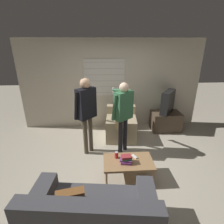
{
  "coord_description": "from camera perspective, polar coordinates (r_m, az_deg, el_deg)",
  "views": [
    {
      "loc": [
        -0.3,
        -2.98,
        2.4
      ],
      "look_at": [
        -0.08,
        0.57,
        1.0
      ],
      "focal_mm": 28.0,
      "sensor_mm": 36.0,
      "label": 1
    }
  ],
  "objects": [
    {
      "name": "ground_plane",
      "position": [
        3.84,
        1.76,
        -17.24
      ],
      "size": [
        16.0,
        16.0,
        0.0
      ],
      "primitive_type": "plane",
      "color": "#B2A893"
    },
    {
      "name": "wall_back",
      "position": [
        5.14,
        -0.26,
        8.89
      ],
      "size": [
        5.2,
        0.08,
        2.55
      ],
      "color": "beige",
      "rests_on": "ground_plane"
    },
    {
      "name": "couch_blue",
      "position": [
        2.65,
        -6.59,
        -30.81
      ],
      "size": [
        1.74,
        1.01,
        0.82
      ],
      "rotation": [
        0.0,
        0.0,
        -0.11
      ],
      "color": "#424247",
      "rests_on": "ground_plane"
    },
    {
      "name": "armchair_beige",
      "position": [
        4.75,
        2.95,
        -4.47
      ],
      "size": [
        0.85,
        0.89,
        0.82
      ],
      "rotation": [
        0.0,
        0.0,
        3.05
      ],
      "color": "tan",
      "rests_on": "ground_plane"
    },
    {
      "name": "coffee_table",
      "position": [
        3.38,
        5.33,
        -16.13
      ],
      "size": [
        0.91,
        0.54,
        0.38
      ],
      "color": "#9E754C",
      "rests_on": "ground_plane"
    },
    {
      "name": "tv_stand",
      "position": [
        5.38,
        17.06,
        -2.87
      ],
      "size": [
        0.81,
        0.55,
        0.54
      ],
      "color": "#4C3D2D",
      "rests_on": "ground_plane"
    },
    {
      "name": "tv",
      "position": [
        5.17,
        17.73,
        3.12
      ],
      "size": [
        0.56,
        0.66,
        0.64
      ],
      "rotation": [
        0.0,
        0.0,
        4.07
      ],
      "color": "black",
      "rests_on": "tv_stand"
    },
    {
      "name": "person_left_standing",
      "position": [
        3.8,
        -8.45,
        1.46
      ],
      "size": [
        0.5,
        0.8,
        1.75
      ],
      "rotation": [
        0.0,
        0.0,
        0.78
      ],
      "color": "#4C4233",
      "rests_on": "ground_plane"
    },
    {
      "name": "person_right_standing",
      "position": [
        3.84,
        3.63,
        0.77
      ],
      "size": [
        0.51,
        0.84,
        1.65
      ],
      "rotation": [
        0.0,
        0.0,
        0.65
      ],
      "color": "black",
      "rests_on": "ground_plane"
    },
    {
      "name": "book_stack",
      "position": [
        3.28,
        4.7,
        -15.15
      ],
      "size": [
        0.25,
        0.21,
        0.14
      ],
      "color": "#75387F",
      "rests_on": "coffee_table"
    },
    {
      "name": "soda_can",
      "position": [
        3.39,
        1.47,
        -13.85
      ],
      "size": [
        0.07,
        0.07,
        0.13
      ],
      "color": "red",
      "rests_on": "coffee_table"
    },
    {
      "name": "spare_remote",
      "position": [
        3.46,
        7.39,
        -14.24
      ],
      "size": [
        0.1,
        0.13,
        0.02
      ],
      "rotation": [
        0.0,
        0.0,
        0.49
      ],
      "color": "white",
      "rests_on": "coffee_table"
    }
  ]
}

